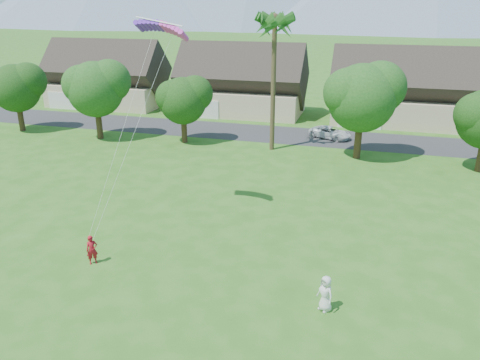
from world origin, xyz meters
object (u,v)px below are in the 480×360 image
(parafoil_kite, at_px, (162,26))
(kite_flyer, at_px, (92,250))
(watcher, at_px, (325,294))
(parked_car, at_px, (330,133))

(parafoil_kite, bearing_deg, kite_flyer, -99.91)
(watcher, relative_size, parafoil_kite, 0.55)
(kite_flyer, relative_size, parafoil_kite, 0.52)
(watcher, height_order, parafoil_kite, parafoil_kite)
(watcher, distance_m, parked_car, 29.66)
(kite_flyer, relative_size, parked_car, 0.38)
(parafoil_kite, bearing_deg, watcher, -30.88)
(watcher, bearing_deg, parked_car, 134.73)
(kite_flyer, xyz_separation_m, parafoil_kite, (1.72, 6.82, 11.15))
(kite_flyer, relative_size, watcher, 0.94)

